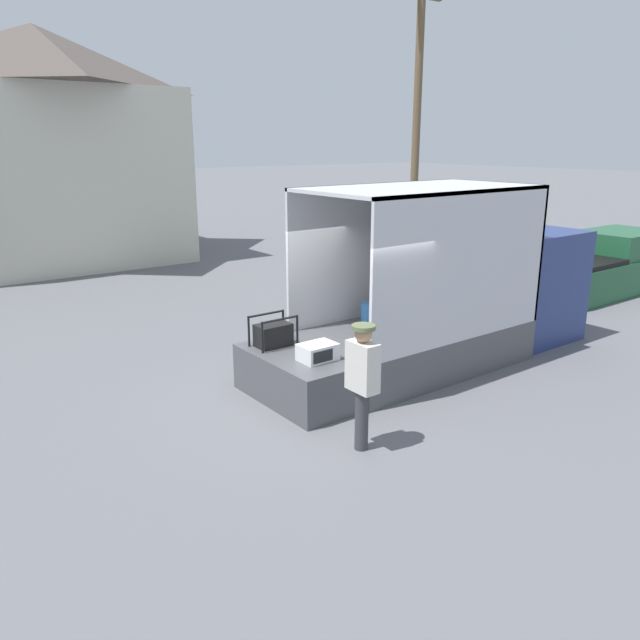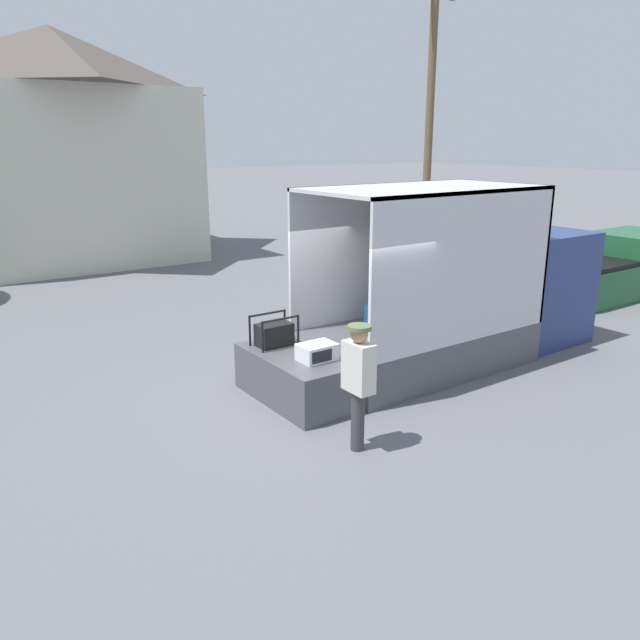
# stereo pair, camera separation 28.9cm
# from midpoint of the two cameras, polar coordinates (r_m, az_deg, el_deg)

# --- Properties ---
(ground_plane) EXTENTS (160.00, 160.00, 0.00)m
(ground_plane) POSITION_cam_midpoint_polar(r_m,az_deg,el_deg) (10.32, -0.33, -6.48)
(ground_plane) COLOR slate
(box_truck) EXTENTS (6.01, 2.20, 3.21)m
(box_truck) POSITION_cam_midpoint_polar(r_m,az_deg,el_deg) (12.36, 13.03, 1.68)
(box_truck) COLOR navy
(box_truck) RESTS_ON ground
(tailgate_deck) EXTENTS (1.12, 2.09, 0.75)m
(tailgate_deck) POSITION_cam_midpoint_polar(r_m,az_deg,el_deg) (9.88, -2.94, -5.21)
(tailgate_deck) COLOR #4C4C51
(tailgate_deck) RESTS_ON ground
(microwave) EXTENTS (0.55, 0.42, 0.26)m
(microwave) POSITION_cam_midpoint_polar(r_m,az_deg,el_deg) (9.43, -1.08, -2.96)
(microwave) COLOR white
(microwave) RESTS_ON tailgate_deck
(portable_generator) EXTENTS (0.70, 0.45, 0.51)m
(portable_generator) POSITION_cam_midpoint_polar(r_m,az_deg,el_deg) (10.12, -5.02, -1.30)
(portable_generator) COLOR black
(portable_generator) RESTS_ON tailgate_deck
(worker_person) EXTENTS (0.31, 0.44, 1.72)m
(worker_person) POSITION_cam_midpoint_polar(r_m,az_deg,el_deg) (8.07, 2.88, -4.98)
(worker_person) COLOR #38383D
(worker_person) RESTS_ON ground
(pickup_truck_green) EXTENTS (5.24, 1.84, 1.59)m
(pickup_truck_green) POSITION_cam_midpoint_polar(r_m,az_deg,el_deg) (18.66, 24.39, 4.45)
(pickup_truck_green) COLOR #1E5633
(pickup_truck_green) RESTS_ON ground
(house_backdrop) EXTENTS (7.77, 7.31, 7.53)m
(house_backdrop) POSITION_cam_midpoint_polar(r_m,az_deg,el_deg) (23.38, -24.20, 14.44)
(house_backdrop) COLOR beige
(house_backdrop) RESTS_ON ground
(utility_pole) EXTENTS (1.80, 0.28, 9.20)m
(utility_pole) POSITION_cam_midpoint_polar(r_m,az_deg,el_deg) (23.23, 8.48, 17.90)
(utility_pole) COLOR brown
(utility_pole) RESTS_ON ground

